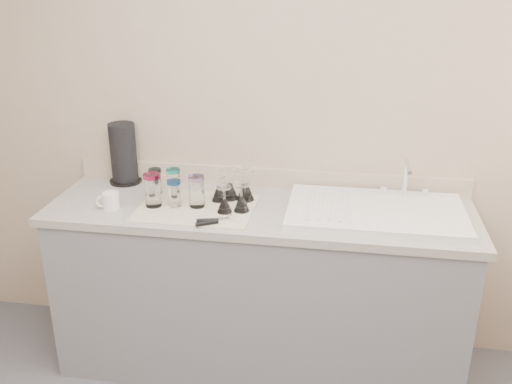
% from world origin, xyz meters
% --- Properties ---
extents(room_envelope, '(3.54, 3.50, 2.52)m').
position_xyz_m(room_envelope, '(0.00, 0.00, 1.56)').
color(room_envelope, '#535258').
rests_on(room_envelope, ground).
extents(counter_unit, '(2.06, 0.62, 0.90)m').
position_xyz_m(counter_unit, '(0.00, 1.20, 0.45)').
color(counter_unit, slate).
rests_on(counter_unit, ground).
extents(sink_unit, '(0.82, 0.50, 0.22)m').
position_xyz_m(sink_unit, '(0.55, 1.20, 0.92)').
color(sink_unit, white).
rests_on(sink_unit, counter_unit).
extents(dish_towel, '(0.55, 0.42, 0.01)m').
position_xyz_m(dish_towel, '(-0.30, 1.14, 0.90)').
color(dish_towel, white).
rests_on(dish_towel, counter_unit).
extents(tumbler_teal, '(0.07, 0.07, 0.13)m').
position_xyz_m(tumbler_teal, '(-0.55, 1.28, 0.97)').
color(tumbler_teal, white).
rests_on(tumbler_teal, dish_towel).
extents(tumbler_cyan, '(0.07, 0.07, 0.14)m').
position_xyz_m(tumbler_cyan, '(-0.45, 1.27, 0.98)').
color(tumbler_cyan, white).
rests_on(tumbler_cyan, dish_towel).
extents(tumbler_magenta, '(0.08, 0.08, 0.16)m').
position_xyz_m(tumbler_magenta, '(-0.51, 1.12, 0.99)').
color(tumbler_magenta, white).
rests_on(tumbler_magenta, dish_towel).
extents(tumbler_blue, '(0.07, 0.07, 0.13)m').
position_xyz_m(tumbler_blue, '(-0.40, 1.13, 0.97)').
color(tumbler_blue, white).
rests_on(tumbler_blue, dish_towel).
extents(tumbler_lavender, '(0.08, 0.08, 0.15)m').
position_xyz_m(tumbler_lavender, '(-0.30, 1.15, 0.99)').
color(tumbler_lavender, white).
rests_on(tumbler_lavender, dish_towel).
extents(goblet_back_left, '(0.09, 0.09, 0.15)m').
position_xyz_m(goblet_back_left, '(-0.16, 1.27, 0.96)').
color(goblet_back_left, white).
rests_on(goblet_back_left, dish_towel).
extents(goblet_back_right, '(0.09, 0.09, 0.16)m').
position_xyz_m(goblet_back_right, '(-0.08, 1.27, 0.96)').
color(goblet_back_right, white).
rests_on(goblet_back_right, dish_towel).
extents(goblet_front_left, '(0.07, 0.07, 0.13)m').
position_xyz_m(goblet_front_left, '(-0.15, 1.10, 0.95)').
color(goblet_front_left, white).
rests_on(goblet_front_left, dish_towel).
extents(goblet_front_right, '(0.08, 0.08, 0.14)m').
position_xyz_m(goblet_front_right, '(-0.08, 1.13, 0.95)').
color(goblet_front_right, white).
rests_on(goblet_front_right, dish_towel).
extents(goblet_extra, '(0.07, 0.07, 0.13)m').
position_xyz_m(goblet_extra, '(-0.21, 1.24, 0.95)').
color(goblet_extra, white).
rests_on(goblet_extra, dish_towel).
extents(can_opener, '(0.16, 0.10, 0.02)m').
position_xyz_m(can_opener, '(-0.17, 0.97, 0.92)').
color(can_opener, silver).
rests_on(can_opener, dish_towel).
extents(white_mug, '(0.12, 0.11, 0.08)m').
position_xyz_m(white_mug, '(-0.70, 1.07, 0.94)').
color(white_mug, white).
rests_on(white_mug, counter_unit).
extents(paper_towel_roll, '(0.17, 0.17, 0.32)m').
position_xyz_m(paper_towel_roll, '(-0.77, 1.43, 1.06)').
color(paper_towel_roll, black).
rests_on(paper_towel_roll, counter_unit).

